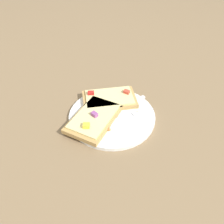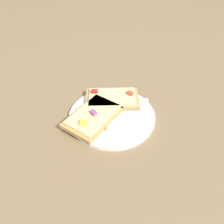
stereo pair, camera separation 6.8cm
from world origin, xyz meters
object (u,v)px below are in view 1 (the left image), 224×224
fork (112,109)px  knife (130,116)px  pizza_slice_main (94,118)px  plate (112,116)px  pizza_slice_corner (109,99)px

fork → knife: bearing=119.3°
knife → pizza_slice_main: pizza_slice_main is taller
pizza_slice_main → plate: bearing=141.5°
fork → pizza_slice_main: 0.07m
fork → pizza_slice_main: size_ratio=1.06×
knife → pizza_slice_main: size_ratio=0.90×
fork → knife: (0.02, -0.06, 0.00)m
plate → knife: size_ratio=1.41×
plate → pizza_slice_corner: pizza_slice_corner is taller
knife → pizza_slice_corner: size_ratio=0.94×
fork → plate: bearing=57.5°
plate → pizza_slice_corner: 0.07m
plate → knife: (0.04, -0.04, 0.01)m
plate → pizza_slice_main: bearing=168.0°
pizza_slice_corner → fork: bearing=-86.2°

